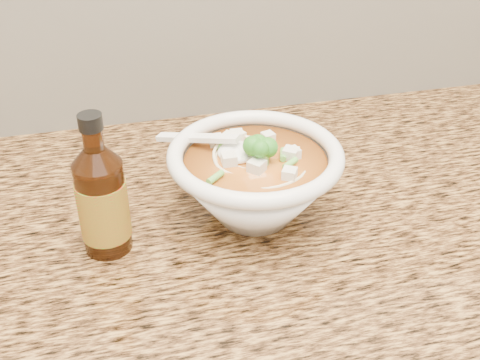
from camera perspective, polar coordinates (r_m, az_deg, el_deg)
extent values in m
cube|color=#A7783D|center=(0.82, 2.68, -4.38)|extent=(4.00, 0.68, 0.04)
cylinder|color=white|center=(0.80, 1.39, -2.98)|extent=(0.09, 0.09, 0.01)
torus|color=white|center=(0.75, 1.48, 2.40)|extent=(0.22, 0.22, 0.02)
torus|color=beige|center=(0.77, 2.60, 2.59)|extent=(0.15, 0.15, 0.00)
torus|color=beige|center=(0.76, 2.62, 1.77)|extent=(0.08, 0.08, 0.00)
torus|color=beige|center=(0.76, 1.84, 1.61)|extent=(0.13, 0.13, 0.00)
torus|color=beige|center=(0.76, 2.60, 1.64)|extent=(0.08, 0.08, 0.00)
torus|color=beige|center=(0.75, 0.12, 0.87)|extent=(0.08, 0.08, 0.00)
torus|color=beige|center=(0.75, 1.13, 0.98)|extent=(0.07, 0.07, 0.00)
torus|color=beige|center=(0.75, 0.88, 0.62)|extent=(0.11, 0.11, 0.00)
torus|color=beige|center=(0.76, 2.46, 1.10)|extent=(0.11, 0.11, 0.00)
torus|color=beige|center=(0.78, 0.97, 1.57)|extent=(0.09, 0.09, 0.00)
cube|color=silver|center=(0.78, 1.72, 3.20)|extent=(0.02, 0.02, 0.02)
cube|color=silver|center=(0.72, 2.69, 0.45)|extent=(0.03, 0.03, 0.02)
cube|color=silver|center=(0.71, 1.94, 0.13)|extent=(0.02, 0.02, 0.02)
cube|color=silver|center=(0.71, -0.52, 0.32)|extent=(0.02, 0.02, 0.02)
cube|color=silver|center=(0.79, 1.04, 3.82)|extent=(0.02, 0.02, 0.02)
cube|color=silver|center=(0.70, 3.70, -0.26)|extent=(0.03, 0.03, 0.02)
cube|color=silver|center=(0.72, -0.51, 0.64)|extent=(0.02, 0.02, 0.02)
cube|color=silver|center=(0.78, 3.11, 3.47)|extent=(0.02, 0.02, 0.02)
cube|color=silver|center=(0.71, 1.59, 0.32)|extent=(0.02, 0.02, 0.02)
cube|color=silver|center=(0.74, 1.53, 1.46)|extent=(0.02, 0.02, 0.02)
ellipsoid|color=#196014|center=(0.74, 2.16, 2.93)|extent=(0.04, 0.04, 0.04)
cylinder|color=#64B947|center=(0.77, 4.16, 2.75)|extent=(0.01, 0.02, 0.01)
cylinder|color=#64B947|center=(0.74, -0.44, 1.55)|extent=(0.02, 0.02, 0.01)
cylinder|color=#64B947|center=(0.70, -0.82, -0.44)|extent=(0.02, 0.02, 0.01)
cylinder|color=#64B947|center=(0.74, 4.58, 1.41)|extent=(0.02, 0.02, 0.01)
ellipsoid|color=white|center=(0.76, -0.26, 2.67)|extent=(0.05, 0.05, 0.02)
cube|color=white|center=(0.78, -4.08, 4.01)|extent=(0.10, 0.09, 0.03)
cylinder|color=#3E1B08|center=(0.73, -12.83, -2.50)|extent=(0.06, 0.06, 0.12)
cylinder|color=#3E1B08|center=(0.68, -13.78, 3.79)|extent=(0.02, 0.02, 0.03)
cylinder|color=black|center=(0.67, -14.02, 5.37)|extent=(0.03, 0.03, 0.02)
cylinder|color=red|center=(0.73, -12.81, -2.66)|extent=(0.06, 0.06, 0.07)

